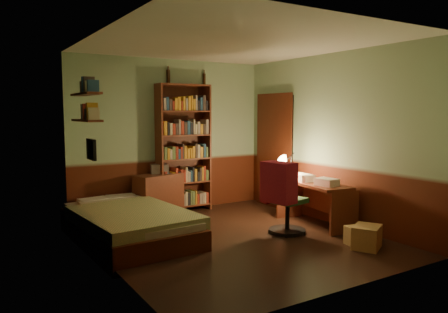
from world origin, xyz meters
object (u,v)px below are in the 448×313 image
mini_stereo (159,169)px  office_chair (288,200)px  bookshelf (184,148)px  cardboard_box_b (361,236)px  cardboard_box_a (367,237)px  desk (315,204)px  desk_lamp (291,160)px  bed (128,212)px  dresser (159,195)px

mini_stereo → office_chair: size_ratio=0.30×
bookshelf → cardboard_box_b: size_ratio=6.41×
mini_stereo → cardboard_box_a: 3.51m
cardboard_box_b → office_chair: bearing=115.1°
desk → cardboard_box_b: bearing=-93.2°
desk → desk_lamp: desk_lamp is taller
cardboard_box_b → mini_stereo: bearing=116.9°
office_chair → desk_lamp: bearing=35.7°
office_chair → cardboard_box_b: size_ratio=2.78×
bookshelf → desk: (1.27, -1.89, -0.76)m
bed → office_chair: (2.00, -0.99, 0.13)m
bookshelf → desk_lamp: (1.18, -1.43, -0.13)m
office_chair → dresser: bearing=109.8°
bed → office_chair: bearing=-28.3°
bed → desk_lamp: desk_lamp is taller
bed → cardboard_box_a: bearing=-42.6°
bookshelf → desk_lamp: 1.86m
mini_stereo → cardboard_box_b: size_ratio=0.84×
mini_stereo → desk: 2.62m
mini_stereo → desk: (1.71, -1.93, -0.44)m
desk → office_chair: office_chair is taller
dresser → desk: dresser is taller
mini_stereo → cardboard_box_a: size_ratio=0.74×
desk_lamp → cardboard_box_a: (-0.14, -1.65, -0.81)m
bed → bookshelf: (1.36, 1.01, 0.75)m
office_chair → bed: bearing=142.5°
bed → cardboard_box_a: bed is taller
dresser → desk_lamp: size_ratio=1.29×
mini_stereo → desk_lamp: 2.20m
mini_stereo → desk: bearing=-35.1°
mini_stereo → office_chair: 2.33m
dresser → desk: bearing=-59.0°
office_chair → cardboard_box_b: bearing=-76.0°
bookshelf → desk: bookshelf is taller
bookshelf → cardboard_box_b: bookshelf is taller
bed → cardboard_box_a: 3.17m
bookshelf → cardboard_box_a: size_ratio=5.67×
bookshelf → desk_lamp: bookshelf is taller
mini_stereo → cardboard_box_b: bearing=-49.8°
bookshelf → cardboard_box_b: bearing=-70.2°
desk → cardboard_box_a: desk is taller
bed → office_chair: 2.23m
desk → mini_stereo: bearing=138.8°
cardboard_box_b → bookshelf: bearing=110.1°
office_chair → cardboard_box_b: 1.10m
dresser → office_chair: size_ratio=0.82×
desk_lamp → cardboard_box_b: desk_lamp is taller
mini_stereo → cardboard_box_a: mini_stereo is taller
desk → cardboard_box_b: size_ratio=3.59×
office_chair → cardboard_box_a: size_ratio=2.46×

